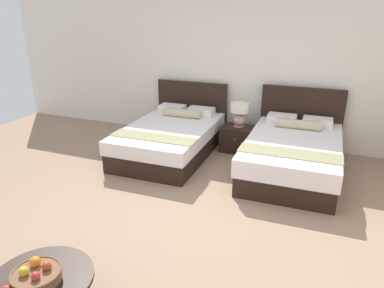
% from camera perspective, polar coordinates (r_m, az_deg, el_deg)
% --- Properties ---
extents(ground_plane, '(10.40, 9.60, 0.02)m').
position_cam_1_polar(ground_plane, '(4.67, -0.78, -11.30)').
color(ground_plane, '#977960').
extents(wall_back, '(10.40, 0.12, 2.66)m').
position_cam_1_polar(wall_back, '(6.91, 8.85, 11.17)').
color(wall_back, white).
rests_on(wall_back, ground).
extents(bed_near_window, '(1.44, 2.25, 1.09)m').
position_cam_1_polar(bed_near_window, '(6.42, -3.25, 1.04)').
color(bed_near_window, black).
rests_on(bed_near_window, ground).
extents(bed_near_corner, '(1.44, 2.22, 1.15)m').
position_cam_1_polar(bed_near_corner, '(5.90, 15.52, -1.39)').
color(bed_near_corner, black).
rests_on(bed_near_corner, ground).
extents(nightstand, '(0.58, 0.46, 0.45)m').
position_cam_1_polar(nightstand, '(6.60, 7.22, 0.84)').
color(nightstand, black).
rests_on(nightstand, ground).
extents(table_lamp, '(0.32, 0.32, 0.42)m').
position_cam_1_polar(table_lamp, '(6.47, 7.46, 4.89)').
color(table_lamp, tan).
rests_on(table_lamp, nightstand).
extents(fruit_bowl, '(0.39, 0.39, 0.17)m').
position_cam_1_polar(fruit_bowl, '(3.27, -23.18, -18.31)').
color(fruit_bowl, brown).
rests_on(fruit_bowl, coffee_table).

